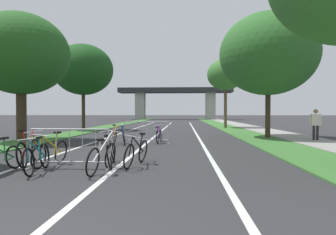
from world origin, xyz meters
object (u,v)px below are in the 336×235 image
(tree_right_pine_near, at_px, (268,54))
(crowd_barrier_nearest, at_px, (69,149))
(tree_left_oak_near, at_px, (83,70))
(bicycle_red_3, at_px, (29,151))
(bicycle_white_8, at_px, (102,157))
(bicycle_yellow_7, at_px, (51,152))
(crowd_barrier_second, at_px, (147,133))
(bicycle_blue_4, at_px, (124,137))
(bicycle_black_9, at_px, (137,152))
(bicycle_orange_1, at_px, (113,137))
(pedestrian_waiting, at_px, (316,122))
(tree_right_oak_mid, at_px, (226,75))
(bicycle_teal_5, at_px, (37,157))
(bicycle_green_6, at_px, (0,159))
(bicycle_purple_0, at_px, (159,136))
(bicycle_silver_2, at_px, (111,152))
(tree_left_maple_mid, at_px, (21,54))

(tree_right_pine_near, bearing_deg, crowd_barrier_nearest, -129.84)
(tree_left_oak_near, xyz_separation_m, bicycle_red_3, (3.93, -15.52, -4.58))
(bicycle_white_8, bearing_deg, bicycle_yellow_7, 161.58)
(crowd_barrier_second, bearing_deg, bicycle_white_8, -92.15)
(crowd_barrier_second, xyz_separation_m, bicycle_yellow_7, (-1.92, -5.70, -0.15))
(crowd_barrier_nearest, bearing_deg, bicycle_blue_4, 87.42)
(crowd_barrier_second, distance_m, bicycle_black_9, 5.59)
(tree_right_pine_near, relative_size, crowd_barrier_nearest, 3.31)
(bicycle_orange_1, xyz_separation_m, pedestrian_waiting, (9.85, 1.90, 0.63))
(tree_right_oak_mid, bearing_deg, crowd_barrier_second, -112.35)
(bicycle_black_9, bearing_deg, bicycle_teal_5, 34.45)
(bicycle_green_6, bearing_deg, tree_right_oak_mid, -104.05)
(bicycle_orange_1, bearing_deg, bicycle_purple_0, 18.56)
(tree_right_oak_mid, bearing_deg, bicycle_purple_0, -110.95)
(bicycle_white_8, distance_m, bicycle_black_9, 1.17)
(bicycle_teal_5, bearing_deg, tree_right_oak_mid, -117.98)
(bicycle_purple_0, height_order, bicycle_green_6, bicycle_green_6)
(bicycle_purple_0, bearing_deg, pedestrian_waiting, 11.86)
(crowd_barrier_second, distance_m, bicycle_blue_4, 1.10)
(bicycle_purple_0, height_order, bicycle_yellow_7, bicycle_yellow_7)
(bicycle_teal_5, bearing_deg, bicycle_purple_0, -116.68)
(bicycle_silver_2, relative_size, bicycle_black_9, 0.97)
(crowd_barrier_second, height_order, bicycle_silver_2, crowd_barrier_second)
(tree_left_oak_near, distance_m, bicycle_black_9, 17.57)
(crowd_barrier_second, height_order, bicycle_purple_0, crowd_barrier_second)
(tree_left_oak_near, bearing_deg, bicycle_blue_4, -62.02)
(tree_right_pine_near, distance_m, crowd_barrier_second, 8.33)
(bicycle_yellow_7, height_order, bicycle_white_8, bicycle_white_8)
(crowd_barrier_nearest, xyz_separation_m, bicycle_purple_0, (1.77, 6.53, -0.18))
(bicycle_teal_5, xyz_separation_m, bicycle_white_8, (1.61, 0.05, 0.01))
(tree_left_oak_near, relative_size, tree_right_pine_near, 1.00)
(bicycle_purple_0, xyz_separation_m, bicycle_green_6, (-3.28, -7.09, 0.00))
(crowd_barrier_second, distance_m, bicycle_red_3, 6.18)
(bicycle_orange_1, bearing_deg, crowd_barrier_second, 11.85)
(bicycle_blue_4, distance_m, bicycle_yellow_7, 5.29)
(bicycle_green_6, distance_m, bicycle_yellow_7, 1.27)
(tree_left_oak_near, height_order, pedestrian_waiting, tree_left_oak_near)
(bicycle_silver_2, distance_m, bicycle_green_6, 2.68)
(tree_left_maple_mid, relative_size, bicycle_green_6, 4.03)
(crowd_barrier_second, height_order, bicycle_red_3, crowd_barrier_second)
(tree_left_maple_mid, distance_m, tree_right_pine_near, 13.12)
(bicycle_teal_5, relative_size, pedestrian_waiting, 1.05)
(bicycle_green_6, bearing_deg, tree_right_pine_near, -124.96)
(bicycle_yellow_7, relative_size, bicycle_white_8, 0.99)
(tree_left_oak_near, bearing_deg, bicycle_red_3, -75.79)
(bicycle_green_6, bearing_deg, bicycle_teal_5, -164.80)
(bicycle_purple_0, bearing_deg, bicycle_silver_2, -93.54)
(bicycle_teal_5, bearing_deg, bicycle_black_9, -164.40)
(bicycle_black_9, height_order, pedestrian_waiting, pedestrian_waiting)
(bicycle_blue_4, height_order, bicycle_black_9, bicycle_blue_4)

